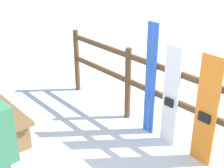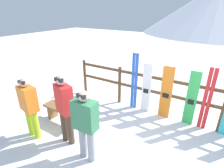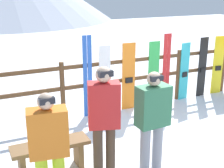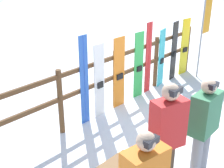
% 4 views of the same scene
% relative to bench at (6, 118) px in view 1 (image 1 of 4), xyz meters
% --- Properties ---
extents(fence, '(5.95, 0.10, 1.24)m').
position_rel_bench_xyz_m(fence, '(2.20, 1.81, 0.40)').
color(fence, brown).
rests_on(fence, ground).
extents(bench, '(1.16, 0.36, 0.48)m').
position_rel_bench_xyz_m(bench, '(0.00, 0.00, 0.00)').
color(bench, brown).
rests_on(bench, ground).
extents(ski_pair_blue, '(0.20, 0.02, 1.76)m').
position_rel_bench_xyz_m(ski_pair_blue, '(1.28, 1.76, 0.54)').
color(ski_pair_blue, blue).
rests_on(ski_pair_blue, ground).
extents(snowboard_white, '(0.26, 0.05, 1.52)m').
position_rel_bench_xyz_m(snowboard_white, '(1.67, 1.76, 0.41)').
color(snowboard_white, white).
rests_on(snowboard_white, ground).
extents(snowboard_orange, '(0.32, 0.06, 1.53)m').
position_rel_bench_xyz_m(snowboard_orange, '(2.25, 1.76, 0.42)').
color(snowboard_orange, orange).
rests_on(snowboard_orange, ground).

